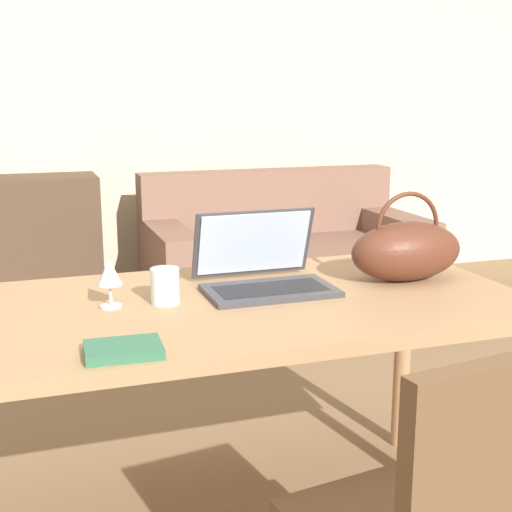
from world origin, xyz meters
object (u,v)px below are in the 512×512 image
laptop (262,268)px  wine_glass (110,274)px  drinking_glass (165,286)px  handbag (406,250)px  couch (283,263)px

laptop → wine_glass: 0.45m
drinking_glass → handbag: 0.74m
wine_glass → laptop: bearing=7.7°
laptop → wine_glass: laptop is taller
wine_glass → handbag: (0.89, -0.01, 0.00)m
wine_glass → drinking_glass: bearing=-4.0°
laptop → wine_glass: (-0.45, -0.06, 0.03)m
couch → drinking_glass: (-1.14, -2.08, 0.50)m
couch → wine_glass: wine_glass is taller
couch → laptop: bearing=-112.7°
couch → handbag: bearing=-100.9°
drinking_glass → couch: bearing=61.2°
couch → drinking_glass: size_ratio=16.64×
wine_glass → handbag: 0.89m
handbag → couch: bearing=79.1°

